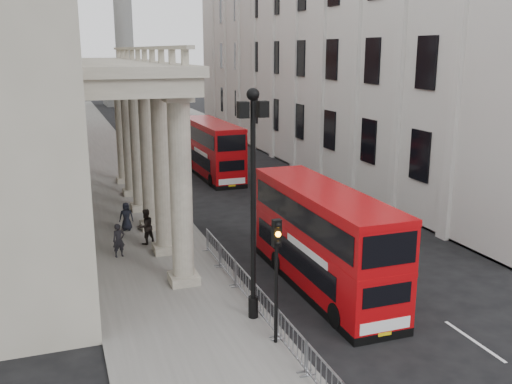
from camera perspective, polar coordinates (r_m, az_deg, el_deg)
name	(u,v)px	position (r m, az deg, el deg)	size (l,w,h in m)	color
ground	(315,373)	(18.47, 5.87, -17.59)	(260.00, 260.00, 0.00)	black
sidewalk_west	(113,178)	(45.34, -14.13, 1.38)	(6.00, 140.00, 0.12)	slate
sidewalk_east	(308,164)	(49.57, 5.20, 2.81)	(3.00, 140.00, 0.12)	slate
kerb	(151,175)	(45.69, -10.45, 1.68)	(0.20, 140.00, 0.14)	slate
brick_building	(8,36)	(62.25, -23.59, 14.14)	(9.00, 32.00, 22.00)	maroon
west_building_far	(22,47)	(94.20, -22.34, 13.22)	(9.00, 30.00, 20.00)	gray
east_building	(328,16)	(51.60, 7.19, 17.08)	(8.00, 55.00, 25.00)	beige
monument_column	(123,13)	(107.11, -13.17, 17.07)	(8.00, 8.00, 54.20)	#60605E
lamp_post_south	(253,191)	(19.79, -0.30, 0.14)	(1.05, 0.44, 8.32)	black
lamp_post_mid	(166,131)	(35.04, -9.01, 6.07)	(1.05, 0.44, 8.32)	black
lamp_post_north	(131,107)	(50.76, -12.43, 8.34)	(1.05, 0.44, 8.32)	black
traffic_light	(277,259)	(18.55, 2.08, -6.67)	(0.28, 0.33, 4.30)	black
crowd_barriers	(277,323)	(19.79, 2.16, -13.00)	(0.50, 18.75, 1.10)	gray
bus_near	(323,237)	(23.55, 6.71, -4.53)	(2.40, 9.78, 4.22)	#AE080C
bus_far	(212,148)	(44.68, -4.42, 4.41)	(2.58, 9.92, 4.26)	#A8070B
pedestrian_a	(119,240)	(27.75, -13.57, -4.73)	(0.59, 0.39, 1.61)	black
pedestrian_b	(146,227)	(29.24, -10.97, -3.41)	(0.88, 0.69, 1.81)	black
pedestrian_c	(126,216)	(31.71, -12.85, -2.40)	(0.75, 0.49, 1.53)	black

